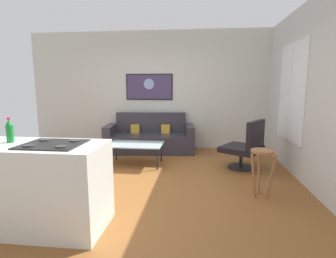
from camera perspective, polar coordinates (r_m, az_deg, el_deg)
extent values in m
cube|color=brown|center=(4.41, -6.71, -11.11)|extent=(6.40, 6.40, 0.04)
cube|color=beige|center=(6.51, -2.01, 8.35)|extent=(6.40, 0.05, 2.80)
cube|color=silver|center=(4.62, 27.76, 6.85)|extent=(0.05, 6.40, 2.80)
cube|color=#2E2C36|center=(6.15, -3.91, -3.00)|extent=(1.72, 0.97, 0.40)
cube|color=#2E2C36|center=(6.39, -3.70, 1.47)|extent=(1.66, 0.32, 0.47)
cube|color=#2E2C36|center=(6.27, -12.29, -1.95)|extent=(0.26, 0.83, 0.61)
cube|color=#2E2C36|center=(6.11, 4.67, -2.06)|extent=(0.26, 0.83, 0.61)
cube|color=gold|center=(6.27, -7.13, 0.01)|extent=(0.22, 0.16, 0.20)
cube|color=gold|center=(6.21, -0.48, -0.01)|extent=(0.21, 0.12, 0.20)
cube|color=silver|center=(5.12, -7.09, -3.30)|extent=(1.05, 0.63, 0.02)
cylinder|color=#232326|center=(5.05, -12.98, -6.04)|extent=(0.03, 0.03, 0.39)
cylinder|color=#232326|center=(4.83, -2.32, -6.53)|extent=(0.03, 0.03, 0.39)
cylinder|color=#232326|center=(5.54, -11.14, -4.61)|extent=(0.03, 0.03, 0.39)
cylinder|color=#232326|center=(5.33, -1.43, -4.98)|extent=(0.03, 0.03, 0.39)
cylinder|color=black|center=(5.13, 15.35, -7.92)|extent=(0.46, 0.46, 0.04)
cylinder|color=black|center=(5.08, 15.45, -5.88)|extent=(0.06, 0.06, 0.34)
cube|color=black|center=(5.04, 15.53, -4.14)|extent=(0.89, 0.90, 0.10)
cube|color=black|center=(4.89, 18.36, -1.16)|extent=(0.42, 0.60, 0.49)
cylinder|color=#9A5F3C|center=(3.79, 19.69, -4.55)|extent=(0.31, 0.31, 0.03)
cylinder|color=#9A5F3C|center=(4.00, 19.00, -8.69)|extent=(0.04, 0.13, 0.62)
cylinder|color=#9A5F3C|center=(3.79, 17.93, -9.63)|extent=(0.13, 0.09, 0.62)
cylinder|color=#9A5F3C|center=(3.85, 21.31, -9.56)|extent=(0.13, 0.09, 0.62)
cube|color=silver|center=(3.24, -27.53, -10.81)|extent=(1.60, 0.70, 0.92)
cube|color=black|center=(2.97, -23.59, -3.01)|extent=(0.60, 0.52, 0.01)
cylinder|color=#2D2D2D|center=(2.94, -27.84, -3.19)|extent=(0.11, 0.11, 0.01)
cylinder|color=#2D2D2D|center=(2.76, -22.00, -3.52)|extent=(0.11, 0.11, 0.01)
cylinder|color=#2D2D2D|center=(3.17, -25.00, -2.13)|extent=(0.11, 0.11, 0.01)
cylinder|color=#2D2D2D|center=(3.01, -19.47, -2.37)|extent=(0.11, 0.11, 0.01)
cylinder|color=#167829|center=(3.28, -30.90, -0.88)|extent=(0.07, 0.07, 0.19)
cone|color=#167829|center=(3.27, -31.08, 1.24)|extent=(0.07, 0.07, 0.06)
cylinder|color=red|center=(3.26, -31.14, 1.94)|extent=(0.03, 0.03, 0.02)
cube|color=black|center=(6.51, -4.08, 9.03)|extent=(1.14, 0.01, 0.63)
cube|color=#43365A|center=(6.51, -4.09, 9.03)|extent=(1.09, 0.02, 0.58)
cylinder|color=#889CCA|center=(6.49, -4.12, 9.64)|extent=(0.25, 0.01, 0.25)
cube|color=silver|center=(5.17, 25.02, 7.15)|extent=(0.02, 1.29, 1.72)
cube|color=white|center=(5.17, 24.91, 7.15)|extent=(0.01, 1.21, 1.64)
cube|color=silver|center=(5.17, 24.87, 7.16)|extent=(0.01, 0.04, 1.64)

